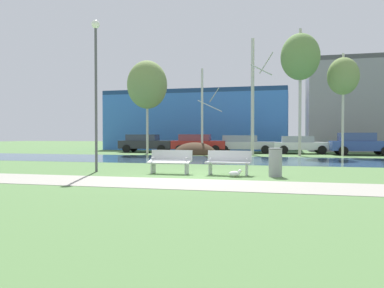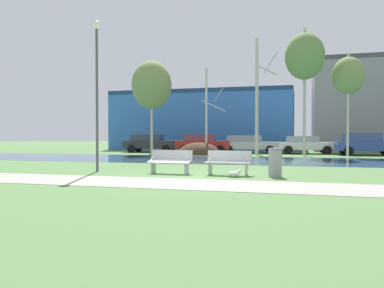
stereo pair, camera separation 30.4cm
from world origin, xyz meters
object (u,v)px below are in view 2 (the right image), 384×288
Objects in this scene: bench_right at (228,162)px; parked_wagon_fourth_white at (305,144)px; parked_van_nearest_dark at (151,143)px; parked_sedan_second_red at (203,143)px; streetlamp at (97,72)px; seagull at (235,173)px; bench_left at (170,161)px; trash_bin at (275,162)px; parked_hatch_third_silver at (248,144)px; parked_suv_fifth_blue at (366,144)px.

parked_wagon_fourth_white reaches higher than bench_right.
parked_sedan_second_red is (4.46, 0.05, 0.00)m from parked_van_nearest_dark.
streetlamp is (-5.17, -0.02, 3.39)m from bench_right.
seagull is 0.11× the size of parked_wagon_fourth_white.
seagull is at bearing -6.69° from streetlamp.
bench_right is (2.18, 0.00, 0.00)m from bench_left.
parked_wagon_fourth_white is at bearing 73.75° from bench_left.
trash_bin is 20.24m from parked_van_nearest_dark.
seagull is 0.10× the size of parked_hatch_third_silver.
parked_hatch_third_silver is 1.13× the size of parked_suv_fifth_blue.
seagull is 0.11× the size of parked_sedan_second_red.
parked_wagon_fourth_white is 1.00× the size of parked_suv_fifth_blue.
parked_suv_fifth_blue reaches higher than parked_hatch_third_silver.
parked_suv_fifth_blue reaches higher than parked_sedan_second_red.
trash_bin is at bearing -1.98° from bench_left.
parked_sedan_second_red reaches higher than parked_van_nearest_dark.
bench_left is at bearing 180.00° from bench_right.
bench_right is at bearing -73.17° from parked_sedan_second_red.
parked_hatch_third_silver is (-1.79, 17.83, 0.62)m from seagull.
parked_wagon_fourth_white reaches higher than bench_left.
trash_bin is 1.46m from seagull.
parked_wagon_fourth_white is (2.87, 17.34, 0.26)m from bench_right.
parked_sedan_second_red is at bearing 111.64° from trash_bin.
parked_sedan_second_red is at bearing -176.13° from parked_wagon_fourth_white.
parked_van_nearest_dark is 16.51m from parked_suv_fifth_blue.
parked_hatch_third_silver reaches higher than seagull.
parked_sedan_second_red is 0.91× the size of parked_hatch_third_silver.
streetlamp reaches higher than trash_bin.
parked_wagon_fourth_white is at bearing 80.59° from bench_right.
seagull is (2.51, -0.67, -0.34)m from bench_left.
seagull is at bearing -14.89° from bench_left.
streetlamp is 17.10m from parked_sedan_second_red.
parked_sedan_second_red is 12.06m from parked_suv_fifth_blue.
parked_van_nearest_dark is at bearing 104.62° from streetlamp.
parked_sedan_second_red reaches higher than trash_bin.
parked_suv_fifth_blue is (6.62, 16.81, 0.69)m from seagull.
bench_right is 0.36× the size of parked_sedan_second_red.
trash_bin is 17.57m from parked_hatch_third_silver.
bench_right is 0.28× the size of streetlamp.
parked_sedan_second_red is 3.64m from parked_hatch_third_silver.
trash_bin is at bearing -79.85° from parked_hatch_third_silver.
parked_sedan_second_red is (-5.41, 17.47, 0.65)m from seagull.
trash_bin reaches higher than bench_left.
parked_wagon_fourth_white is (5.05, 17.34, 0.26)m from bench_left.
parked_sedan_second_red is 1.03× the size of parked_wagon_fourth_white.
parked_van_nearest_dark is at bearing 119.57° from seagull.
parked_van_nearest_dark is (-9.88, 17.41, 0.65)m from seagull.
parked_hatch_third_silver is at bearing -177.72° from parked_wagon_fourth_white.
parked_wagon_fourth_white is at bearing 85.95° from trash_bin.
parked_suv_fifth_blue is at bearing 60.49° from bench_left.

